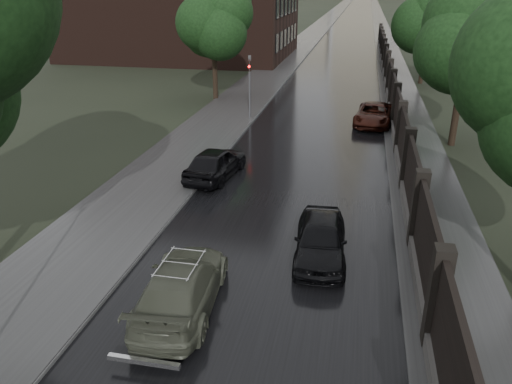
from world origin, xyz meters
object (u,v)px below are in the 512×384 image
object	(u,v)px
tree_left_far	(213,26)
car_right_far	(374,114)
traffic_light	(250,82)
volga_sedan	(181,286)
hatchback_left	(216,163)
car_right_near	(321,239)
tree_right_b	(466,51)
tree_right_c	(428,23)

from	to	relation	value
tree_left_far	car_right_far	distance (m)	13.13
traffic_light	volga_sedan	distance (m)	20.03
hatchback_left	volga_sedan	bearing A→B (deg)	108.30
car_right_near	car_right_far	size ratio (longest dim) A/B	0.86
car_right_near	tree_right_b	bearing A→B (deg)	62.79
volga_sedan	car_right_near	world-z (taller)	same
tree_left_far	volga_sedan	xyz separation A→B (m)	(6.20, -24.80, -4.57)
tree_right_b	traffic_light	size ratio (longest dim) A/B	1.75
tree_left_far	tree_right_b	xyz separation A→B (m)	(15.50, -8.00, -0.29)
volga_sedan	hatchback_left	size ratio (longest dim) A/B	1.12
traffic_light	car_right_far	bearing A→B (deg)	2.88
tree_right_b	tree_left_far	bearing A→B (deg)	152.70
tree_right_c	tree_right_b	bearing A→B (deg)	-90.00
tree_right_c	car_right_near	xyz separation A→B (m)	(-5.90, -31.39, -4.27)
traffic_light	hatchback_left	distance (m)	10.43
traffic_light	volga_sedan	xyz separation A→B (m)	(2.50, -19.80, -1.72)
tree_right_c	volga_sedan	size ratio (longest dim) A/B	1.51
tree_right_c	tree_left_far	bearing A→B (deg)	-147.17
car_right_far	car_right_near	bearing A→B (deg)	-89.86
car_right_near	hatchback_left	bearing A→B (deg)	126.94
car_right_near	volga_sedan	bearing A→B (deg)	-138.30
tree_left_far	traffic_light	world-z (taller)	tree_left_far
hatchback_left	car_right_near	size ratio (longest dim) A/B	1.05
tree_right_b	car_right_near	size ratio (longest dim) A/B	1.77
tree_right_c	volga_sedan	world-z (taller)	tree_right_c
tree_right_b	tree_right_c	world-z (taller)	same
volga_sedan	hatchback_left	distance (m)	9.70
tree_left_far	car_right_far	size ratio (longest dim) A/B	1.61
tree_right_b	hatchback_left	bearing A→B (deg)	-146.78
hatchback_left	car_right_near	distance (m)	8.03
hatchback_left	traffic_light	bearing A→B (deg)	-78.49
tree_left_far	car_right_near	bearing A→B (deg)	-65.83
tree_left_far	car_right_far	xyz separation A→B (m)	(11.40, -4.62, -4.60)
traffic_light	hatchback_left	bearing A→B (deg)	-86.10
tree_left_far	hatchback_left	size ratio (longest dim) A/B	1.78
tree_right_b	traffic_light	distance (m)	12.44
tree_left_far	volga_sedan	bearing A→B (deg)	-75.96
tree_left_far	tree_right_b	distance (m)	17.45
car_right_near	car_right_far	bearing A→B (deg)	80.45
traffic_light	volga_sedan	bearing A→B (deg)	-82.80
traffic_light	car_right_far	size ratio (longest dim) A/B	0.87
tree_left_far	car_right_near	distance (m)	23.88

